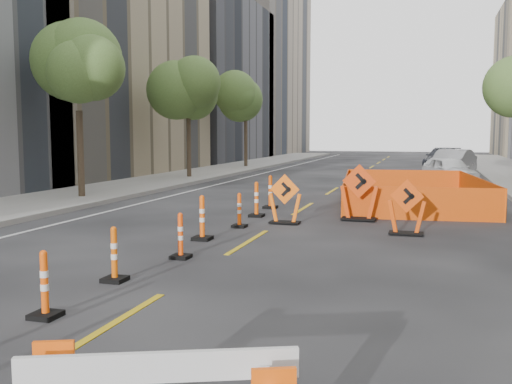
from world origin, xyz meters
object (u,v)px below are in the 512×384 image
(channelizer_7, at_px, (256,199))
(chevron_sign_left, at_px, (285,199))
(channelizer_3, at_px, (114,254))
(channelizer_8, at_px, (270,192))
(channelizer_2, at_px, (44,284))
(channelizer_4, at_px, (180,236))
(chevron_sign_center, at_px, (359,192))
(chevron_sign_right, at_px, (407,207))
(channelizer_5, at_px, (202,218))
(parked_car_far, at_px, (443,159))
(parked_car_mid, at_px, (452,163))
(channelizer_6, at_px, (239,210))
(parked_car_near, at_px, (450,170))

(channelizer_7, bearing_deg, chevron_sign_left, -42.40)
(channelizer_3, xyz_separation_m, channelizer_8, (0.05, 9.74, 0.08))
(channelizer_2, relative_size, channelizer_4, 1.01)
(chevron_sign_left, height_order, chevron_sign_center, chevron_sign_center)
(channelizer_2, relative_size, channelizer_7, 0.88)
(channelizer_2, distance_m, chevron_sign_right, 9.08)
(chevron_sign_right, bearing_deg, channelizer_7, 169.90)
(chevron_sign_left, bearing_deg, channelizer_3, -98.95)
(channelizer_5, bearing_deg, parked_car_far, 77.93)
(chevron_sign_left, distance_m, parked_car_mid, 19.77)
(channelizer_6, height_order, parked_car_near, parked_car_near)
(parked_car_mid, height_order, parked_car_far, parked_car_mid)
(channelizer_2, xyz_separation_m, parked_car_far, (5.89, 33.82, 0.28))
(channelizer_3, xyz_separation_m, chevron_sign_right, (4.54, 5.97, 0.22))
(channelizer_3, height_order, channelizer_7, channelizer_7)
(channelizer_7, height_order, parked_car_far, parked_car_far)
(channelizer_8, distance_m, parked_car_near, 12.73)
(channelizer_5, bearing_deg, parked_car_near, 70.52)
(channelizer_4, height_order, chevron_sign_center, chevron_sign_center)
(channelizer_5, distance_m, chevron_sign_right, 4.99)
(chevron_sign_left, distance_m, chevron_sign_center, 2.22)
(channelizer_2, xyz_separation_m, channelizer_8, (-0.04, 11.68, 0.09))
(chevron_sign_left, distance_m, parked_car_far, 25.55)
(channelizer_6, xyz_separation_m, parked_car_far, (5.72, 26.03, 0.29))
(channelizer_4, height_order, chevron_sign_right, chevron_sign_right)
(channelizer_2, xyz_separation_m, chevron_sign_left, (1.19, 8.71, 0.22))
(channelizer_5, xyz_separation_m, chevron_sign_right, (4.54, 2.07, 0.16))
(channelizer_3, distance_m, chevron_sign_center, 8.55)
(channelizer_5, xyz_separation_m, chevron_sign_left, (1.28, 2.87, 0.16))
(channelizer_4, bearing_deg, chevron_sign_left, 78.86)
(channelizer_5, distance_m, parked_car_far, 28.61)
(channelizer_4, relative_size, channelizer_8, 0.84)
(channelizer_5, bearing_deg, chevron_sign_center, 52.01)
(chevron_sign_center, xyz_separation_m, chevron_sign_right, (1.38, -1.97, -0.12))
(channelizer_7, bearing_deg, channelizer_3, -91.16)
(channelizer_4, bearing_deg, parked_car_near, 73.29)
(channelizer_8, bearing_deg, channelizer_2, -89.79)
(channelizer_7, height_order, chevron_sign_left, chevron_sign_left)
(channelizer_4, height_order, channelizer_7, channelizer_7)
(parked_car_mid, bearing_deg, parked_car_far, 110.98)
(channelizer_3, relative_size, chevron_sign_center, 0.58)
(channelizer_2, distance_m, parked_car_mid, 28.52)
(channelizer_5, height_order, parked_car_far, parked_car_far)
(channelizer_6, relative_size, chevron_sign_right, 0.67)
(channelizer_3, xyz_separation_m, channelizer_4, (0.33, 1.95, -0.01))
(channelizer_7, distance_m, chevron_sign_right, 4.75)
(channelizer_5, bearing_deg, chevron_sign_right, 24.54)
(chevron_sign_center, bearing_deg, channelizer_4, -106.89)
(channelizer_7, bearing_deg, chevron_sign_center, 2.77)
(channelizer_2, height_order, parked_car_mid, parked_car_mid)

